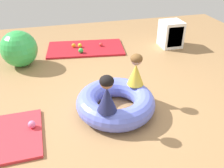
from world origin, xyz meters
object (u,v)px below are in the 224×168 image
at_px(inflatable_cushion, 116,102).
at_px(play_ball_orange, 74,45).
at_px(play_ball_yellow, 80,45).
at_px(exercise_ball_large, 19,49).
at_px(storage_cube, 171,34).
at_px(play_ball_red, 101,44).
at_px(child_in_navy, 107,94).
at_px(child_in_yellow, 136,70).
at_px(play_ball_green, 81,51).
at_px(play_ball_pink, 32,124).

bearing_deg(inflatable_cushion, play_ball_orange, 97.21).
bearing_deg(play_ball_yellow, exercise_ball_large, -156.69).
distance_m(inflatable_cushion, storage_cube, 2.68).
relative_size(play_ball_red, storage_cube, 0.14).
distance_m(child_in_navy, child_in_yellow, 0.73).
bearing_deg(play_ball_green, inflatable_cushion, -84.62).
xyz_separation_m(child_in_navy, play_ball_red, (0.48, 2.60, -0.45)).
distance_m(child_in_yellow, exercise_ball_large, 2.37).
xyz_separation_m(play_ball_orange, storage_cube, (2.10, -0.38, 0.20)).
height_order(inflatable_cushion, play_ball_red, inflatable_cushion).
bearing_deg(storage_cube, inflatable_cushion, -132.23).
relative_size(play_ball_pink, play_ball_orange, 1.10).
bearing_deg(child_in_navy, play_ball_pink, 121.95).
relative_size(play_ball_green, play_ball_orange, 1.18).
bearing_deg(play_ball_pink, play_ball_orange, 71.57).
relative_size(play_ball_green, storage_cube, 0.19).
bearing_deg(exercise_ball_large, play_ball_orange, 27.04).
height_order(child_in_yellow, play_ball_green, child_in_yellow).
distance_m(play_ball_red, storage_cube, 1.55).
bearing_deg(play_ball_orange, play_ball_red, -7.93).
bearing_deg(inflatable_cushion, exercise_ball_large, 126.45).
xyz_separation_m(inflatable_cushion, exercise_ball_large, (-1.35, 1.82, 0.19)).
bearing_deg(play_ball_orange, play_ball_green, -72.05).
bearing_deg(play_ball_orange, exercise_ball_large, -152.96).
relative_size(inflatable_cushion, play_ball_pink, 11.27).
bearing_deg(play_ball_orange, storage_cube, -10.22).
bearing_deg(play_ball_green, play_ball_yellow, 85.55).
bearing_deg(play_ball_yellow, play_ball_pink, -111.33).
relative_size(play_ball_pink, play_ball_red, 1.27).
bearing_deg(storage_cube, play_ball_green, 178.71).
bearing_deg(child_in_navy, storage_cube, 3.53).
bearing_deg(play_ball_red, play_ball_yellow, 173.12).
relative_size(inflatable_cushion, play_ball_red, 14.30).
height_order(play_ball_pink, exercise_ball_large, exercise_ball_large).
distance_m(inflatable_cushion, child_in_yellow, 0.53).
bearing_deg(storage_cube, play_ball_orange, 169.78).
distance_m(play_ball_red, play_ball_orange, 0.59).
relative_size(child_in_yellow, exercise_ball_large, 0.70).
bearing_deg(play_ball_pink, play_ball_red, 59.52).
height_order(child_in_yellow, exercise_ball_large, child_in_yellow).
height_order(child_in_yellow, play_ball_yellow, child_in_yellow).
xyz_separation_m(child_in_yellow, exercise_ball_large, (-1.68, 1.65, -0.18)).
xyz_separation_m(child_in_navy, storage_cube, (2.00, 2.31, -0.24)).
height_order(child_in_navy, play_ball_green, child_in_navy).
relative_size(play_ball_green, play_ball_yellow, 1.20).
relative_size(play_ball_pink, play_ball_yellow, 1.12).
height_order(play_ball_green, exercise_ball_large, exercise_ball_large).
bearing_deg(play_ball_orange, play_ball_pink, -108.43).
xyz_separation_m(play_ball_green, play_ball_red, (0.48, 0.25, -0.01)).
distance_m(inflatable_cushion, play_ball_orange, 2.38).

